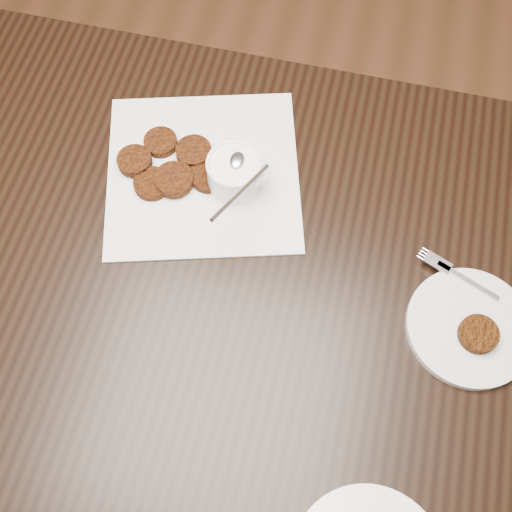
{
  "coord_description": "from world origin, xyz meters",
  "views": [
    {
      "loc": [
        0.21,
        -0.34,
        1.67
      ],
      "look_at": [
        0.12,
        0.06,
        0.8
      ],
      "focal_mm": 43.67,
      "sensor_mm": 36.0,
      "label": 1
    }
  ],
  "objects_px": {
    "table": "(214,336)",
    "napkin": "(203,173)",
    "plate_with_patty": "(471,326)",
    "sauce_ramekin": "(234,162)"
  },
  "relations": [
    {
      "from": "table",
      "to": "napkin",
      "type": "xyz_separation_m",
      "value": [
        -0.04,
        0.17,
        0.38
      ]
    },
    {
      "from": "table",
      "to": "plate_with_patty",
      "type": "bearing_deg",
      "value": -1.06
    },
    {
      "from": "sauce_ramekin",
      "to": "plate_with_patty",
      "type": "distance_m",
      "value": 0.45
    },
    {
      "from": "napkin",
      "to": "sauce_ramekin",
      "type": "distance_m",
      "value": 0.09
    },
    {
      "from": "napkin",
      "to": "sauce_ramekin",
      "type": "xyz_separation_m",
      "value": [
        0.06,
        -0.01,
        0.07
      ]
    },
    {
      "from": "plate_with_patty",
      "to": "sauce_ramekin",
      "type": "bearing_deg",
      "value": 157.66
    },
    {
      "from": "napkin",
      "to": "sauce_ramekin",
      "type": "height_order",
      "value": "sauce_ramekin"
    },
    {
      "from": "table",
      "to": "sauce_ramekin",
      "type": "bearing_deg",
      "value": 83.23
    },
    {
      "from": "napkin",
      "to": "plate_with_patty",
      "type": "bearing_deg",
      "value": -20.78
    },
    {
      "from": "table",
      "to": "napkin",
      "type": "relative_size",
      "value": 4.28
    }
  ]
}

